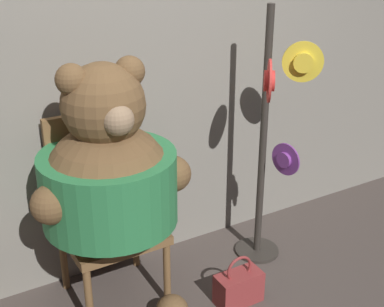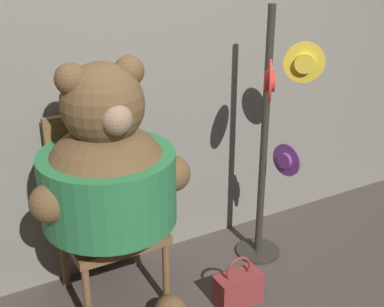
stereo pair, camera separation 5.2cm
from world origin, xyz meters
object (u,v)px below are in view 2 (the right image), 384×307
chair (104,205)px  handbag_on_ground (238,288)px  teddy_bear (108,179)px  hat_display_rack (273,144)px

chair → handbag_on_ground: chair is taller
teddy_bear → handbag_on_ground: bearing=-28.2°
teddy_bear → hat_display_rack: (1.00, -0.04, 0.00)m
teddy_bear → handbag_on_ground: teddy_bear is taller
teddy_bear → chair: bearing=82.5°
teddy_bear → handbag_on_ground: 0.96m
chair → handbag_on_ground: 0.87m
chair → teddy_bear: teddy_bear is taller
chair → hat_display_rack: size_ratio=0.67×
hat_display_rack → chair: bearing=167.7°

